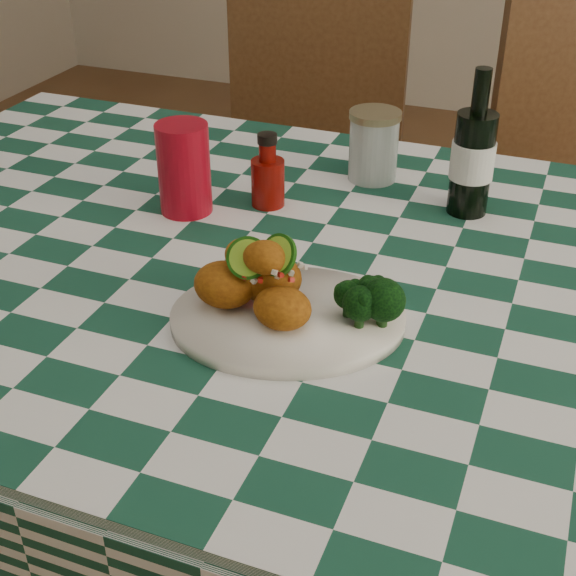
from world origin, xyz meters
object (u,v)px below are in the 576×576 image
at_px(plate, 288,318).
at_px(beer_bottle, 475,143).
at_px(fried_chicken_pile, 268,276).
at_px(red_tumbler, 184,169).
at_px(dining_table, 296,460).
at_px(ketchup_bottle, 268,170).
at_px(wooden_chair_left, 297,214).
at_px(mason_jar, 374,146).

xyz_separation_m(plate, beer_bottle, (0.15, 0.41, 0.11)).
xyz_separation_m(plate, fried_chicken_pile, (-0.03, 0.00, 0.06)).
bearing_deg(plate, fried_chicken_pile, 180.00).
bearing_deg(red_tumbler, dining_table, -22.53).
height_order(red_tumbler, ketchup_bottle, red_tumbler).
relative_size(red_tumbler, wooden_chair_left, 0.15).
bearing_deg(ketchup_bottle, beer_bottle, 16.46).
distance_m(dining_table, ketchup_bottle, 0.50).
xyz_separation_m(ketchup_bottle, mason_jar, (0.13, 0.16, 0.00)).
relative_size(dining_table, ketchup_bottle, 13.49).
distance_m(mason_jar, beer_bottle, 0.20).
xyz_separation_m(dining_table, red_tumbler, (-0.23, 0.10, 0.47)).
bearing_deg(mason_jar, ketchup_bottle, -128.83).
height_order(red_tumbler, beer_bottle, beer_bottle).
xyz_separation_m(dining_table, beer_bottle, (0.20, 0.26, 0.51)).
bearing_deg(wooden_chair_left, mason_jar, -60.06).
bearing_deg(mason_jar, fried_chicken_pile, -90.05).
xyz_separation_m(fried_chicken_pile, wooden_chair_left, (-0.28, 0.87, -0.37)).
xyz_separation_m(plate, wooden_chair_left, (-0.31, 0.87, -0.31)).
xyz_separation_m(ketchup_bottle, wooden_chair_left, (-0.15, 0.55, -0.36)).
bearing_deg(ketchup_bottle, dining_table, -55.23).
relative_size(dining_table, beer_bottle, 7.03).
bearing_deg(ketchup_bottle, fried_chicken_pile, -67.55).
height_order(dining_table, fried_chicken_pile, fried_chicken_pile).
distance_m(dining_table, beer_bottle, 0.60).
relative_size(fried_chicken_pile, beer_bottle, 0.65).
height_order(fried_chicken_pile, ketchup_bottle, ketchup_bottle).
bearing_deg(fried_chicken_pile, ketchup_bottle, 112.45).
xyz_separation_m(dining_table, plate, (0.04, -0.15, 0.40)).
height_order(fried_chicken_pile, wooden_chair_left, wooden_chair_left).
relative_size(beer_bottle, wooden_chair_left, 0.24).
bearing_deg(fried_chicken_pile, beer_bottle, 66.20).
bearing_deg(beer_bottle, mason_jar, 158.38).
xyz_separation_m(fried_chicken_pile, mason_jar, (0.00, 0.48, -0.01)).
relative_size(ketchup_bottle, beer_bottle, 0.52).
relative_size(plate, fried_chicken_pile, 1.96).
height_order(plate, red_tumbler, red_tumbler).
bearing_deg(ketchup_bottle, wooden_chair_left, 105.59).
xyz_separation_m(plate, ketchup_bottle, (-0.16, 0.32, 0.05)).
distance_m(plate, red_tumbler, 0.38).
xyz_separation_m(dining_table, mason_jar, (0.02, 0.33, 0.45)).
distance_m(ketchup_bottle, mason_jar, 0.21).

